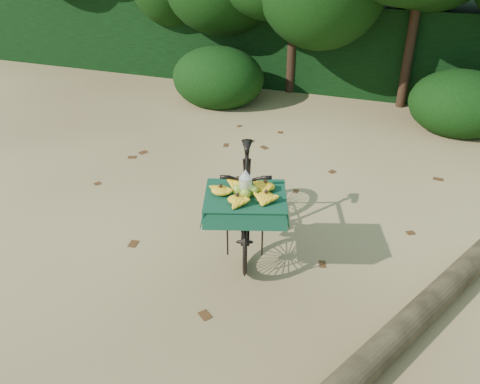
% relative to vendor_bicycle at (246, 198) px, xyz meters
% --- Properties ---
extents(ground, '(80.00, 80.00, 0.00)m').
position_rel_vendor_bicycle_xyz_m(ground, '(0.96, 0.08, -0.59)').
color(ground, tan).
rests_on(ground, ground).
extents(vendor_bicycle, '(1.22, 2.02, 1.16)m').
position_rel_vendor_bicycle_xyz_m(vendor_bicycle, '(0.00, 0.00, 0.00)').
color(vendor_bicycle, black).
rests_on(vendor_bicycle, ground).
extents(fallen_log, '(1.97, 3.47, 0.27)m').
position_rel_vendor_bicycle_xyz_m(fallen_log, '(1.89, -1.04, -0.46)').
color(fallen_log, brown).
rests_on(fallen_log, ground).
extents(hedge_backdrop, '(26.00, 1.80, 1.80)m').
position_rel_vendor_bicycle_xyz_m(hedge_backdrop, '(0.96, 6.38, 0.31)').
color(hedge_backdrop, black).
rests_on(hedge_backdrop, ground).
extents(bush_clumps, '(8.80, 1.70, 0.90)m').
position_rel_vendor_bicycle_xyz_m(bush_clumps, '(1.46, 4.38, -0.14)').
color(bush_clumps, black).
rests_on(bush_clumps, ground).
extents(leaf_litter, '(7.00, 7.30, 0.01)m').
position_rel_vendor_bicycle_xyz_m(leaf_litter, '(0.96, 0.73, -0.59)').
color(leaf_litter, '#492A13').
rests_on(leaf_litter, ground).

